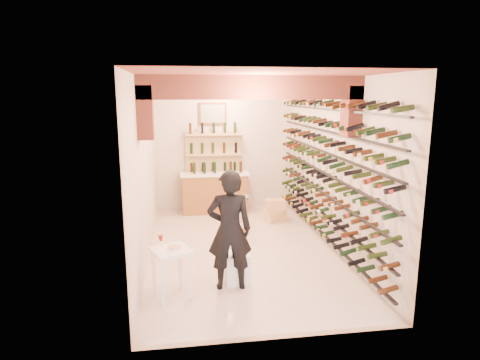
% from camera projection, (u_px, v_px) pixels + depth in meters
% --- Properties ---
extents(ground, '(6.00, 6.00, 0.00)m').
position_uv_depth(ground, '(242.00, 249.00, 7.91)').
color(ground, beige).
rests_on(ground, ground).
extents(room_shell, '(3.52, 6.02, 3.21)m').
position_uv_depth(room_shell, '(245.00, 133.00, 7.20)').
color(room_shell, beige).
rests_on(room_shell, ground).
extents(wine_rack, '(0.32, 5.70, 2.56)m').
position_uv_depth(wine_rack, '(322.00, 168.00, 7.81)').
color(wine_rack, black).
rests_on(wine_rack, ground).
extents(back_counter, '(1.70, 0.62, 1.29)m').
position_uv_depth(back_counter, '(215.00, 191.00, 10.33)').
color(back_counter, '#955E2E').
rests_on(back_counter, ground).
extents(back_shelving, '(1.40, 0.31, 2.73)m').
position_uv_depth(back_shelving, '(214.00, 165.00, 10.43)').
color(back_shelving, tan).
rests_on(back_shelving, ground).
extents(tasting_table, '(0.66, 0.66, 0.90)m').
position_uv_depth(tasting_table, '(171.00, 258.00, 5.92)').
color(tasting_table, white).
rests_on(tasting_table, ground).
extents(white_stool, '(0.39, 0.39, 0.48)m').
position_uv_depth(white_stool, '(237.00, 268.00, 6.49)').
color(white_stool, white).
rests_on(white_stool, ground).
extents(person, '(0.69, 0.47, 1.84)m').
position_uv_depth(person, '(230.00, 230.00, 6.17)').
color(person, black).
rests_on(person, ground).
extents(chrome_barstool, '(0.42, 0.42, 0.81)m').
position_uv_depth(chrome_barstool, '(240.00, 212.00, 8.77)').
color(chrome_barstool, silver).
rests_on(chrome_barstool, ground).
extents(crate_lower, '(0.55, 0.47, 0.28)m').
position_uv_depth(crate_lower, '(275.00, 216.00, 9.63)').
color(crate_lower, tan).
rests_on(crate_lower, ground).
extents(crate_upper, '(0.43, 0.30, 0.25)m').
position_uv_depth(crate_upper, '(275.00, 205.00, 9.58)').
color(crate_upper, tan).
rests_on(crate_upper, crate_lower).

